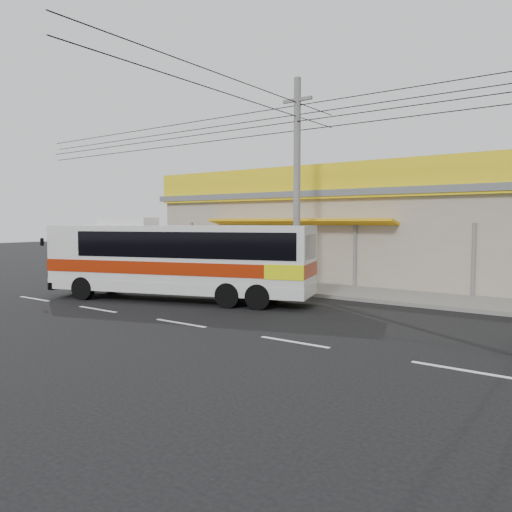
% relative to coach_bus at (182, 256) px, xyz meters
% --- Properties ---
extents(ground, '(120.00, 120.00, 0.00)m').
position_rel_coach_bus_xyz_m(ground, '(2.97, -0.61, -1.71)').
color(ground, black).
rests_on(ground, ground).
extents(sidewalk, '(30.00, 3.20, 0.15)m').
position_rel_coach_bus_xyz_m(sidewalk, '(2.97, 5.39, -1.64)').
color(sidewalk, slate).
rests_on(sidewalk, ground).
extents(lane_markings, '(50.00, 0.12, 0.01)m').
position_rel_coach_bus_xyz_m(lane_markings, '(2.97, -3.11, -1.71)').
color(lane_markings, silver).
rests_on(lane_markings, ground).
extents(storefront_building, '(22.60, 9.20, 5.70)m').
position_rel_coach_bus_xyz_m(storefront_building, '(2.97, 10.92, 0.59)').
color(storefront_building, '#9F9180').
rests_on(storefront_building, ground).
extents(coach_bus, '(10.57, 5.31, 3.20)m').
position_rel_coach_bus_xyz_m(coach_bus, '(0.00, 0.00, 0.00)').
color(coach_bus, silver).
rests_on(coach_bus, ground).
extents(motorbike_red, '(1.76, 1.03, 0.87)m').
position_rel_coach_bus_xyz_m(motorbike_red, '(-8.22, 5.19, -1.13)').
color(motorbike_red, maroon).
rests_on(motorbike_red, sidewalk).
extents(motorbike_dark, '(1.52, 0.44, 0.91)m').
position_rel_coach_bus_xyz_m(motorbike_dark, '(-4.74, 4.31, -1.11)').
color(motorbike_dark, black).
rests_on(motorbike_dark, sidewalk).
extents(utility_pole, '(34.00, 14.00, 8.86)m').
position_rel_coach_bus_xyz_m(utility_pole, '(2.74, 3.93, 5.59)').
color(utility_pole, slate).
rests_on(utility_pole, ground).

